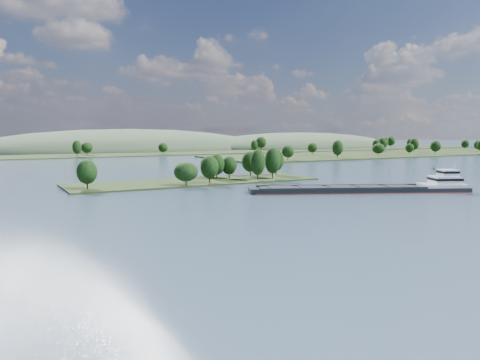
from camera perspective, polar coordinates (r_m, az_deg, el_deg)
ground at (r=134.95m, az=4.60°, el=-2.78°), size 1800.00×1800.00×0.00m
tree_island at (r=189.30m, az=-3.52°, el=0.94°), size 100.00×31.59×14.32m
right_bank at (r=421.48m, az=17.65°, el=3.13°), size 320.00×90.00×14.59m
back_shoreline at (r=400.42m, az=-16.77°, el=2.97°), size 900.00×60.00×15.46m
hill_east at (r=569.55m, az=7.22°, el=3.97°), size 260.00×140.00×36.00m
hill_west at (r=509.63m, az=-13.47°, el=3.60°), size 320.00×160.00×44.00m
cargo_barge at (r=164.55m, az=16.12°, el=-0.95°), size 71.82×38.34×10.10m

